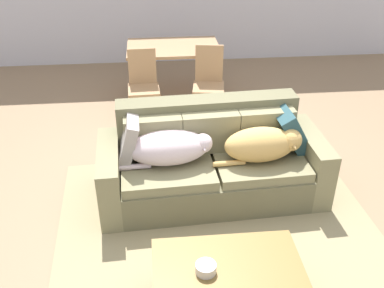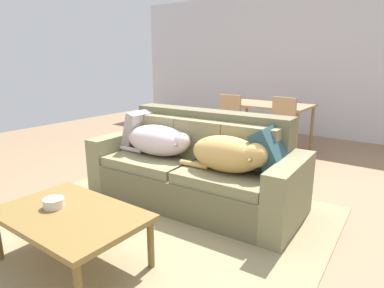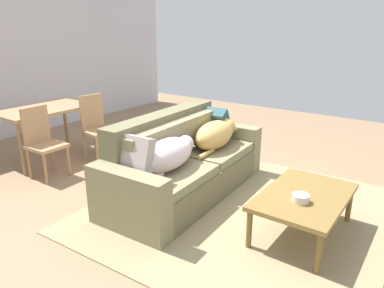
{
  "view_description": "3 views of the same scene",
  "coord_description": "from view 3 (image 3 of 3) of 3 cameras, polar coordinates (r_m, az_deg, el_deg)",
  "views": [
    {
      "loc": [
        -0.45,
        -3.52,
        2.79
      ],
      "look_at": [
        -0.12,
        0.01,
        0.65
      ],
      "focal_mm": 41.76,
      "sensor_mm": 36.0,
      "label": 1
    },
    {
      "loc": [
        1.98,
        -2.54,
        1.47
      ],
      "look_at": [
        0.09,
        0.05,
        0.64
      ],
      "focal_mm": 31.23,
      "sensor_mm": 36.0,
      "label": 2
    },
    {
      "loc": [
        -2.94,
        -2.18,
        1.85
      ],
      "look_at": [
        0.05,
        -0.02,
        0.64
      ],
      "focal_mm": 33.16,
      "sensor_mm": 36.0,
      "label": 3
    }
  ],
  "objects": [
    {
      "name": "area_rug",
      "position": [
        3.88,
        7.71,
        -10.4
      ],
      "size": [
        3.05,
        2.98,
        0.01
      ],
      "primitive_type": "cube",
      "rotation": [
        0.0,
        0.0,
        0.05
      ],
      "color": "#9A8B64",
      "rests_on": "ground"
    },
    {
      "name": "throw_pillow_by_right_arm",
      "position": [
        4.67,
        3.49,
        3.33
      ],
      "size": [
        0.38,
        0.46,
        0.46
      ],
      "primitive_type": "cube",
      "rotation": [
        0.0,
        -0.52,
        0.06
      ],
      "color": "#2C5057",
      "rests_on": "couch"
    },
    {
      "name": "couch",
      "position": [
        4.1,
        -1.52,
        -3.25
      ],
      "size": [
        2.23,
        1.0,
        0.93
      ],
      "rotation": [
        0.0,
        0.0,
        0.05
      ],
      "color": "#6C6749",
      "rests_on": "ground"
    },
    {
      "name": "coffee_table",
      "position": [
        3.42,
        17.61,
        -8.39
      ],
      "size": [
        1.07,
        0.7,
        0.41
      ],
      "color": "olive",
      "rests_on": "ground"
    },
    {
      "name": "bowl_on_coffee_table",
      "position": [
        3.24,
        17.08,
        -8.34
      ],
      "size": [
        0.15,
        0.15,
        0.07
      ],
      "primitive_type": "cylinder",
      "color": "silver",
      "rests_on": "coffee_table"
    },
    {
      "name": "dining_table",
      "position": [
        5.57,
        -22.79,
        4.66
      ],
      "size": [
        1.28,
        0.83,
        0.76
      ],
      "color": "tan",
      "rests_on": "ground"
    },
    {
      "name": "throw_pillow_by_left_arm",
      "position": [
        3.44,
        -9.72,
        -2.35
      ],
      "size": [
        0.24,
        0.46,
        0.46
      ],
      "primitive_type": "cube",
      "rotation": [
        0.0,
        0.27,
        0.03
      ],
      "color": "#ADA19A",
      "rests_on": "couch"
    },
    {
      "name": "dog_on_left_cushion",
      "position": [
        3.64,
        -3.97,
        -1.63
      ],
      "size": [
        0.92,
        0.42,
        0.32
      ],
      "rotation": [
        0.0,
        0.0,
        0.05
      ],
      "color": "silver",
      "rests_on": "couch"
    },
    {
      "name": "ground_plane",
      "position": [
        4.11,
        -0.59,
        -8.59
      ],
      "size": [
        10.0,
        10.0,
        0.0
      ],
      "primitive_type": "plane",
      "color": "#927454"
    },
    {
      "name": "dining_chair_near_right",
      "position": [
        5.34,
        -15.11,
        2.99
      ],
      "size": [
        0.46,
        0.46,
        0.94
      ],
      "rotation": [
        0.0,
        0.0,
        -0.15
      ],
      "color": "tan",
      "rests_on": "ground"
    },
    {
      "name": "dog_on_right_cushion",
      "position": [
        4.3,
        3.86,
        1.59
      ],
      "size": [
        0.85,
        0.38,
        0.33
      ],
      "rotation": [
        0.0,
        0.0,
        0.05
      ],
      "color": "#DBAC5F",
      "rests_on": "couch"
    },
    {
      "name": "dining_chair_near_left",
      "position": [
        4.89,
        -22.91,
        0.64
      ],
      "size": [
        0.41,
        0.41,
        0.91
      ],
      "rotation": [
        0.0,
        0.0,
        0.03
      ],
      "color": "tan",
      "rests_on": "ground"
    }
  ]
}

